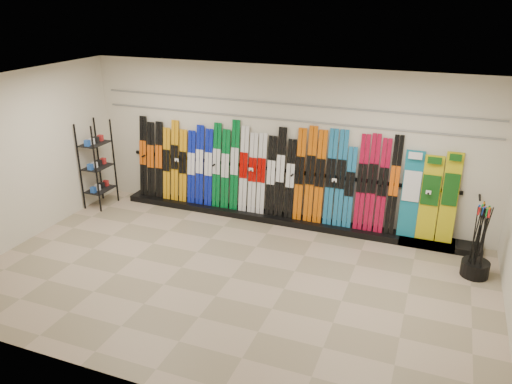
% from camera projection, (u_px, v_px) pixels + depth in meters
% --- Properties ---
extents(floor, '(8.00, 8.00, 0.00)m').
position_uv_depth(floor, '(231.00, 278.00, 7.91)').
color(floor, gray).
rests_on(floor, ground).
extents(back_wall, '(8.00, 0.00, 8.00)m').
position_uv_depth(back_wall, '(282.00, 145.00, 9.52)').
color(back_wall, beige).
rests_on(back_wall, floor).
extents(left_wall, '(0.00, 5.00, 5.00)m').
position_uv_depth(left_wall, '(19.00, 160.00, 8.69)').
color(left_wall, beige).
rests_on(left_wall, floor).
extents(ceiling, '(8.00, 8.00, 0.00)m').
position_uv_depth(ceiling, '(227.00, 88.00, 6.79)').
color(ceiling, silver).
rests_on(ceiling, back_wall).
extents(ski_rack_base, '(8.00, 0.40, 0.12)m').
position_uv_depth(ski_rack_base, '(288.00, 220.00, 9.79)').
color(ski_rack_base, black).
rests_on(ski_rack_base, floor).
extents(skis, '(5.37, 0.26, 1.82)m').
position_uv_depth(skis, '(260.00, 172.00, 9.71)').
color(skis, black).
rests_on(skis, ski_rack_base).
extents(snowboards, '(0.94, 0.25, 1.60)m').
position_uv_depth(snowboards, '(429.00, 197.00, 8.70)').
color(snowboards, '#14728C').
rests_on(snowboards, ski_rack_base).
extents(accessory_rack, '(0.40, 0.60, 1.81)m').
position_uv_depth(accessory_rack, '(97.00, 164.00, 10.30)').
color(accessory_rack, black).
rests_on(accessory_rack, floor).
extents(pole_bin, '(0.43, 0.43, 0.25)m').
position_uv_depth(pole_bin, '(475.00, 269.00, 7.93)').
color(pole_bin, black).
rests_on(pole_bin, floor).
extents(ski_poles, '(0.25, 0.41, 1.18)m').
position_uv_depth(ski_poles, '(479.00, 241.00, 7.75)').
color(ski_poles, black).
rests_on(ski_poles, pole_bin).
extents(slatwall_rail_0, '(7.60, 0.02, 0.03)m').
position_uv_depth(slatwall_rail_0, '(282.00, 120.00, 9.31)').
color(slatwall_rail_0, gray).
rests_on(slatwall_rail_0, back_wall).
extents(slatwall_rail_1, '(7.60, 0.02, 0.03)m').
position_uv_depth(slatwall_rail_1, '(283.00, 104.00, 9.20)').
color(slatwall_rail_1, gray).
rests_on(slatwall_rail_1, back_wall).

